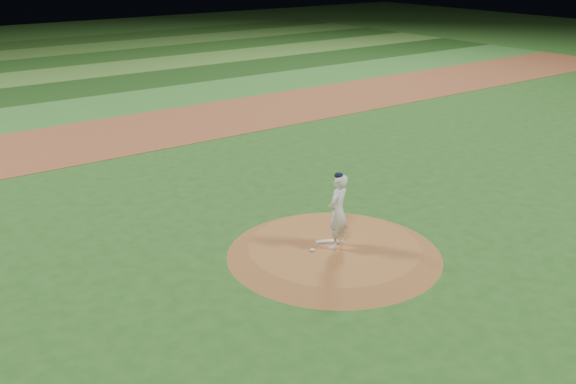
% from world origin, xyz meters
% --- Properties ---
extents(ground, '(120.00, 120.00, 0.00)m').
position_xyz_m(ground, '(0.00, 0.00, 0.00)').
color(ground, '#26591C').
rests_on(ground, ground).
extents(infield_dirt_band, '(70.00, 6.00, 0.02)m').
position_xyz_m(infield_dirt_band, '(0.00, 14.00, 0.01)').
color(infield_dirt_band, brown).
rests_on(infield_dirt_band, ground).
extents(outfield_stripe_0, '(70.00, 5.00, 0.02)m').
position_xyz_m(outfield_stripe_0, '(0.00, 19.50, 0.01)').
color(outfield_stripe_0, '#33742A').
rests_on(outfield_stripe_0, ground).
extents(outfield_stripe_1, '(70.00, 5.00, 0.02)m').
position_xyz_m(outfield_stripe_1, '(0.00, 24.50, 0.01)').
color(outfield_stripe_1, '#193F14').
rests_on(outfield_stripe_1, ground).
extents(outfield_stripe_2, '(70.00, 5.00, 0.02)m').
position_xyz_m(outfield_stripe_2, '(0.00, 29.50, 0.01)').
color(outfield_stripe_2, '#42782B').
rests_on(outfield_stripe_2, ground).
extents(outfield_stripe_3, '(70.00, 5.00, 0.02)m').
position_xyz_m(outfield_stripe_3, '(0.00, 34.50, 0.01)').
color(outfield_stripe_3, '#1C4416').
rests_on(outfield_stripe_3, ground).
extents(pitchers_mound, '(5.50, 5.50, 0.25)m').
position_xyz_m(pitchers_mound, '(0.00, 0.00, 0.12)').
color(pitchers_mound, '#995F2F').
rests_on(pitchers_mound, ground).
extents(pitching_rubber, '(0.57, 0.36, 0.03)m').
position_xyz_m(pitching_rubber, '(-0.00, 0.29, 0.26)').
color(pitching_rubber, silver).
rests_on(pitching_rubber, pitchers_mound).
extents(rosin_bag, '(0.12, 0.12, 0.07)m').
position_xyz_m(rosin_bag, '(-0.65, 0.08, 0.28)').
color(rosin_bag, silver).
rests_on(rosin_bag, pitchers_mound).
extents(pitcher_on_mound, '(0.83, 0.70, 2.00)m').
position_xyz_m(pitcher_on_mound, '(0.02, -0.08, 1.23)').
color(pitcher_on_mound, white).
rests_on(pitcher_on_mound, pitchers_mound).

